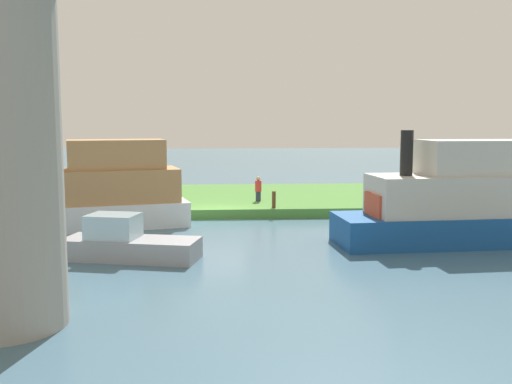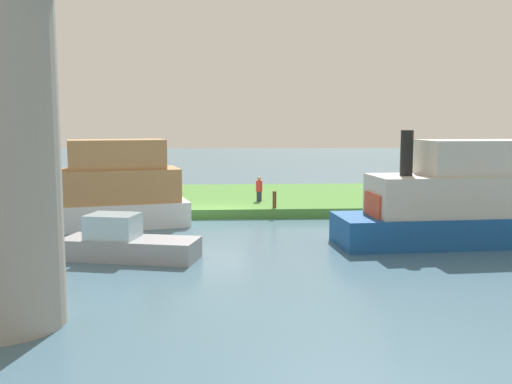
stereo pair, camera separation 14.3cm
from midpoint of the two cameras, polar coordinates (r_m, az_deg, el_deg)
The scene contains 7 objects.
ground_plane at distance 29.27m, azimuth -3.75°, elevation -2.73°, with size 160.00×160.00×0.00m, color #476B7F.
grassy_bank at distance 35.17m, azimuth -3.80°, elevation -0.69°, with size 80.00×12.00×0.50m, color #4C8438.
person_on_bank at distance 32.22m, azimuth 0.10°, elevation 0.33°, with size 0.51×0.51×1.39m.
mooring_post at distance 29.75m, azimuth 1.64°, elevation -0.75°, with size 0.20×0.20×0.86m, color brown.
motorboat_white at distance 24.61m, azimuth 18.93°, elevation -0.93°, with size 9.16×3.57×4.59m.
riverboat_paddlewheel at distance 27.90m, azimuth -15.46°, elevation -0.00°, with size 9.22×4.94×4.48m.
motorboat_red at distance 21.33m, azimuth -12.86°, elevation -4.95°, with size 5.13×2.83×1.62m.
Camera 1 is at (0.17, 28.85, 4.91)m, focal length 40.45 mm.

